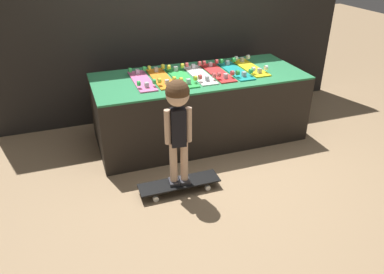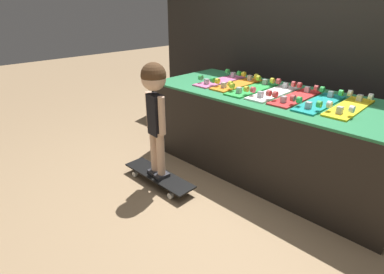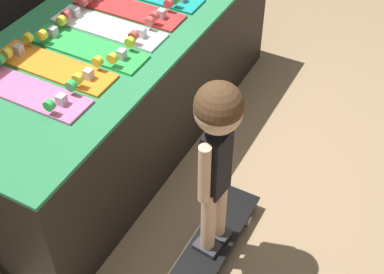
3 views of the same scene
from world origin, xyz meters
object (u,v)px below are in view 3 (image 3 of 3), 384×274
(skateboard_on_floor, at_px, (212,243))
(child, at_px, (217,142))
(skateboard_white_on_rack, at_px, (108,26))
(skateboard_red_on_rack, at_px, (129,8))
(skateboard_orange_on_rack, at_px, (53,65))
(skateboard_pink_on_rack, at_px, (25,89))
(skateboard_green_on_rack, at_px, (87,46))

(skateboard_on_floor, bearing_deg, child, 0.00)
(skateboard_white_on_rack, height_order, skateboard_red_on_rack, same)
(skateboard_orange_on_rack, relative_size, skateboard_on_floor, 0.86)
(skateboard_white_on_rack, bearing_deg, skateboard_red_on_rack, 1.17)
(skateboard_pink_on_rack, relative_size, skateboard_green_on_rack, 1.00)
(skateboard_green_on_rack, height_order, child, child)
(skateboard_red_on_rack, distance_m, child, 1.20)
(skateboard_green_on_rack, height_order, skateboard_on_floor, skateboard_green_on_rack)
(skateboard_pink_on_rack, height_order, skateboard_white_on_rack, same)
(skateboard_pink_on_rack, height_order, skateboard_green_on_rack, same)
(skateboard_white_on_rack, height_order, child, child)
(skateboard_white_on_rack, distance_m, child, 1.07)
(skateboard_orange_on_rack, relative_size, skateboard_red_on_rack, 1.00)
(skateboard_pink_on_rack, distance_m, skateboard_orange_on_rack, 0.21)
(skateboard_white_on_rack, bearing_deg, skateboard_orange_on_rack, 175.58)
(skateboard_green_on_rack, xyz_separation_m, child, (-0.33, -0.91, 0.01))
(skateboard_green_on_rack, bearing_deg, skateboard_orange_on_rack, 167.18)
(skateboard_pink_on_rack, distance_m, skateboard_red_on_rack, 0.85)
(skateboard_red_on_rack, xyz_separation_m, skateboard_on_floor, (-0.75, -0.93, -0.70))
(child, bearing_deg, skateboard_on_floor, 0.00)
(skateboard_white_on_rack, distance_m, skateboard_on_floor, 1.28)
(skateboard_green_on_rack, distance_m, skateboard_white_on_rack, 0.21)
(skateboard_pink_on_rack, xyz_separation_m, skateboard_red_on_rack, (0.85, -0.02, 0.00))
(skateboard_red_on_rack, bearing_deg, skateboard_on_floor, -129.11)
(skateboard_orange_on_rack, xyz_separation_m, child, (-0.12, -0.96, 0.01))
(skateboard_white_on_rack, height_order, skateboard_on_floor, skateboard_white_on_rack)
(skateboard_red_on_rack, bearing_deg, skateboard_pink_on_rack, 178.45)
(skateboard_red_on_rack, bearing_deg, skateboard_white_on_rack, -178.83)
(skateboard_red_on_rack, relative_size, skateboard_on_floor, 0.86)
(skateboard_red_on_rack, height_order, child, child)
(skateboard_pink_on_rack, relative_size, skateboard_white_on_rack, 1.00)
(skateboard_on_floor, bearing_deg, skateboard_white_on_rack, 59.57)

